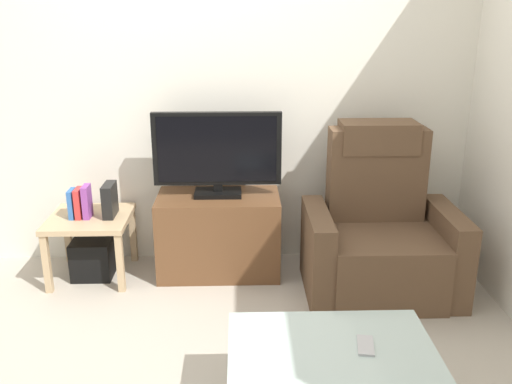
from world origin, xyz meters
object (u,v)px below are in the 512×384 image
(tv_stand, at_px, (219,234))
(television, at_px, (217,152))
(coffee_table, at_px, (331,352))
(game_console, at_px, (110,200))
(cell_phone, at_px, (366,345))
(book_rightmost, at_px, (87,202))
(book_middle, at_px, (79,203))
(book_leftmost, at_px, (72,204))
(side_table, at_px, (90,226))
(subwoofer_box, at_px, (93,257))
(recliner_armchair, at_px, (380,235))

(tv_stand, height_order, television, television)
(coffee_table, bearing_deg, game_console, 130.07)
(cell_phone, bearing_deg, book_rightmost, 145.68)
(tv_stand, relative_size, book_middle, 4.12)
(tv_stand, bearing_deg, book_rightmost, -175.83)
(book_leftmost, relative_size, book_middle, 0.96)
(side_table, height_order, book_leftmost, book_leftmost)
(book_leftmost, height_order, cell_phone, book_leftmost)
(tv_stand, bearing_deg, cell_phone, -65.99)
(tv_stand, bearing_deg, subwoofer_box, -177.13)
(book_leftmost, xyz_separation_m, cell_phone, (1.67, -1.49, -0.15))
(book_leftmost, distance_m, coffee_table, 2.13)
(recliner_armchair, relative_size, subwoofer_box, 4.01)
(coffee_table, bearing_deg, television, 109.11)
(game_console, distance_m, cell_phone, 2.08)
(book_leftmost, xyz_separation_m, game_console, (0.24, 0.03, 0.01))
(recliner_armchair, height_order, cell_phone, recliner_armchair)
(subwoofer_box, relative_size, book_rightmost, 1.21)
(subwoofer_box, relative_size, book_leftmost, 1.37)
(side_table, xyz_separation_m, book_middle, (-0.05, -0.02, 0.17))
(side_table, bearing_deg, subwoofer_box, -45.00)
(book_middle, bearing_deg, subwoofer_box, 20.35)
(book_middle, relative_size, coffee_table, 0.23)
(recliner_armchair, bearing_deg, side_table, 168.02)
(side_table, distance_m, book_rightmost, 0.18)
(book_leftmost, height_order, book_rightmost, book_rightmost)
(recliner_armchair, bearing_deg, subwoofer_box, 168.02)
(coffee_table, bearing_deg, book_rightmost, 133.71)
(television, bearing_deg, coffee_table, -70.89)
(subwoofer_box, bearing_deg, tv_stand, 2.87)
(book_rightmost, bearing_deg, book_leftmost, 180.00)
(tv_stand, height_order, subwoofer_box, tv_stand)
(game_console, xyz_separation_m, cell_phone, (1.42, -1.52, -0.16))
(cell_phone, bearing_deg, book_middle, 146.64)
(tv_stand, height_order, book_middle, book_middle)
(game_console, bearing_deg, coffee_table, -49.93)
(subwoofer_box, xyz_separation_m, book_middle, (-0.05, -0.02, 0.41))
(television, relative_size, book_rightmost, 3.87)
(game_console, bearing_deg, side_table, -176.05)
(book_leftmost, xyz_separation_m, book_rightmost, (0.10, 0.00, 0.01))
(television, xyz_separation_m, game_console, (-0.73, -0.05, -0.31))
(book_leftmost, bearing_deg, cell_phone, -41.73)
(television, xyz_separation_m, subwoofer_box, (-0.88, -0.06, -0.73))
(book_leftmost, bearing_deg, tv_stand, 3.75)
(subwoofer_box, xyz_separation_m, game_console, (0.15, 0.01, 0.42))
(subwoofer_box, bearing_deg, recliner_armchair, -6.42)
(tv_stand, relative_size, book_leftmost, 4.27)
(tv_stand, bearing_deg, recliner_armchair, -13.83)
(subwoofer_box, relative_size, book_middle, 1.32)
(television, height_order, side_table, television)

